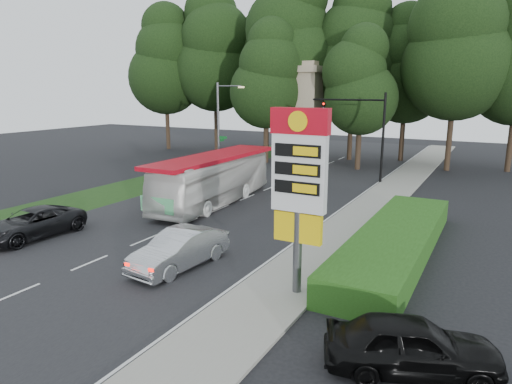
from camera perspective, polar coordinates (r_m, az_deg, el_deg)
The scene contains 22 objects.
ground at distance 21.20m, azimuth -21.06°, elevation -8.76°, with size 120.00×120.00×0.00m, color black.
road_surface at distance 29.91m, azimuth -3.47°, elevation -1.69°, with size 14.00×80.00×0.02m, color black.
sidewalk_right at distance 26.55m, azimuth 12.35°, elevation -3.73°, with size 3.00×80.00×0.12m, color gray.
grass_verge_left at distance 40.09m, azimuth -10.50°, elevation 1.85°, with size 5.00×50.00×0.02m, color #193814.
hedge at distance 22.01m, azimuth 16.99°, elevation -5.99°, with size 3.00×14.00×1.20m, color #204B14.
gas_station_pylon at distance 16.08m, azimuth 5.40°, elevation 1.88°, with size 2.10×0.45×6.85m.
traffic_signal_mast at distance 37.91m, azimuth 13.72°, elevation 8.20°, with size 6.10×0.35×7.20m.
streetlight_signs at distance 41.27m, azimuth -4.47°, elevation 8.54°, with size 2.75×0.98×8.00m.
monument at distance 46.01m, azimuth 6.34°, elevation 9.77°, with size 3.00×3.00×10.05m.
tree_far_west at distance 59.00m, azimuth -11.32°, elevation 15.68°, with size 8.96×8.96×17.60m.
tree_west_mid at distance 57.11m, azimuth -5.16°, elevation 16.98°, with size 9.80×9.80×19.25m.
tree_west_near at distance 55.72m, azimuth 1.40°, elevation 15.41°, with size 8.40×8.40×16.50m.
tree_center_left at distance 50.10m, azimuth 4.57°, elevation 17.96°, with size 10.08×10.08×19.80m.
tree_center_right at distance 49.80m, azimuth 12.13°, elevation 16.60°, with size 9.24×9.24×18.15m.
tree_east_near at distance 50.47m, azimuth 18.36°, elevation 14.68°, with size 8.12×8.12×15.95m.
tree_east_mid at distance 45.92m, azimuth 23.95°, elevation 16.59°, with size 9.52×9.52×18.70m.
tree_monument_left at distance 46.73m, azimuth 1.29°, elevation 14.27°, with size 7.28×7.28×14.30m.
tree_monument_right at distance 43.69m, azimuth 13.05°, elevation 13.18°, with size 6.72×6.72×13.20m.
transit_bus at distance 30.20m, azimuth -5.31°, elevation 1.55°, with size 2.72×11.61×3.23m, color white.
sedan_silver at distance 19.80m, azimuth -9.54°, elevation -7.09°, with size 1.70×4.86×1.60m, color #AFB1B7.
suv_charcoal at distance 26.06m, azimuth -26.22°, elevation -3.54°, with size 2.46×5.34×1.48m, color black.
parked_car_black at distance 13.51m, azimuth 18.89°, elevation -17.65°, with size 1.86×4.63×1.58m, color black.
Camera 1 is at (15.36, -12.55, 7.48)m, focal length 32.00 mm.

